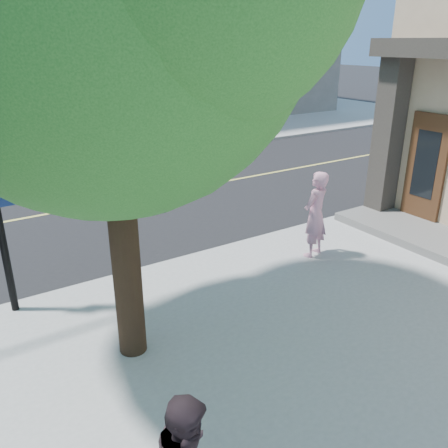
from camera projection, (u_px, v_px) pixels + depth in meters
sidewalk_ne at (154, 109)px, 31.36m from camera, size 29.00×25.00×0.12m
man_on_phone at (315, 214)px, 9.57m from camera, size 0.76×0.61×1.82m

